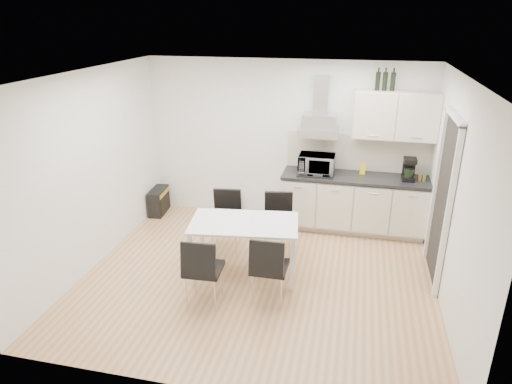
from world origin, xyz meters
TOP-DOWN VIEW (x-y plane):
  - ground at (0.00, 0.00)m, footprint 4.50×4.50m
  - wall_back at (0.00, 2.00)m, footprint 4.50×0.10m
  - wall_front at (0.00, -2.00)m, footprint 4.50×0.10m
  - wall_left at (-2.25, 0.00)m, footprint 0.10×4.00m
  - wall_right at (2.25, 0.00)m, footprint 0.10×4.00m
  - ceiling at (0.00, 0.00)m, footprint 4.50×4.50m
  - doorway at (2.21, 0.55)m, footprint 0.08×1.04m
  - kitchenette at (1.19, 1.73)m, footprint 2.22×0.64m
  - dining_table at (-0.20, 0.06)m, footprint 1.46×0.96m
  - chair_far_left at (-0.62, 0.64)m, footprint 0.50×0.55m
  - chair_far_right at (0.13, 0.71)m, footprint 0.51×0.56m
  - chair_near_left at (-0.50, -0.67)m, footprint 0.47×0.52m
  - chair_near_right at (0.24, -0.46)m, footprint 0.44×0.50m
  - guitar_amp at (-2.12, 1.65)m, footprint 0.27×0.54m
  - floor_speaker at (-0.86, 1.90)m, footprint 0.25×0.24m

SIDE VIEW (x-z plane):
  - ground at x=0.00m, z-range 0.00..0.00m
  - floor_speaker at x=-0.86m, z-range 0.00..0.33m
  - guitar_amp at x=-2.12m, z-range 0.00..0.44m
  - chair_far_left at x=-0.62m, z-range 0.00..0.88m
  - chair_far_right at x=0.13m, z-range 0.00..0.88m
  - chair_near_left at x=-0.50m, z-range 0.00..0.88m
  - chair_near_right at x=0.24m, z-range 0.00..0.88m
  - dining_table at x=-0.20m, z-range 0.29..1.04m
  - kitchenette at x=1.19m, z-range -0.43..2.09m
  - doorway at x=2.21m, z-range 0.00..2.10m
  - wall_back at x=0.00m, z-range 0.00..2.60m
  - wall_front at x=0.00m, z-range 0.00..2.60m
  - wall_left at x=-2.25m, z-range 0.00..2.60m
  - wall_right at x=2.25m, z-range 0.00..2.60m
  - ceiling at x=0.00m, z-range 2.60..2.60m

